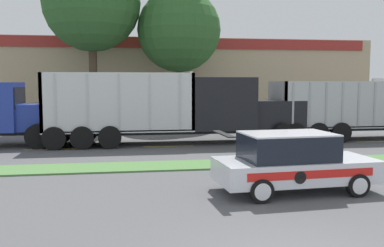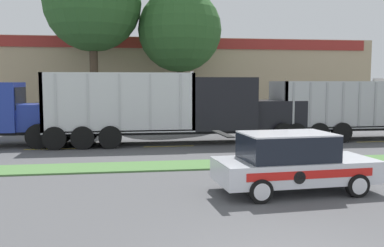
{
  "view_description": "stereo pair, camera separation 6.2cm",
  "coord_description": "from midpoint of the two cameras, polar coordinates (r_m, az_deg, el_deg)",
  "views": [
    {
      "loc": [
        -2.76,
        -6.35,
        3.05
      ],
      "look_at": [
        -0.35,
        9.25,
        1.51
      ],
      "focal_mm": 40.0,
      "sensor_mm": 36.0,
      "label": 1
    },
    {
      "loc": [
        -2.7,
        -6.36,
        3.05
      ],
      "look_at": [
        -0.35,
        9.25,
        1.51
      ],
      "focal_mm": 40.0,
      "sensor_mm": 36.0,
      "label": 2
    }
  ],
  "objects": [
    {
      "name": "centre_line_6",
      "position": [
        23.96,
        23.43,
        -2.21
      ],
      "size": [
        2.4,
        0.14,
        0.01
      ],
      "primitive_type": "cube",
      "color": "yellow",
      "rests_on": "ground_plane"
    },
    {
      "name": "centre_line_4",
      "position": [
        20.38,
        -3.25,
        -3.05
      ],
      "size": [
        2.4,
        0.14,
        0.01
      ],
      "primitive_type": "cube",
      "color": "yellow",
      "rests_on": "ground_plane"
    },
    {
      "name": "tree_behind_left",
      "position": [
        30.35,
        -1.81,
        13.39
      ],
      "size": [
        5.77,
        5.77,
        10.94
      ],
      "color": "#473828",
      "rests_on": "ground_plane"
    },
    {
      "name": "dump_truck_far_right",
      "position": [
        21.31,
        0.87,
        1.85
      ],
      "size": [
        12.74,
        2.75,
        3.54
      ],
      "color": "black",
      "rests_on": "ground_plane"
    },
    {
      "name": "rally_car",
      "position": [
        12.22,
        13.11,
        -4.98
      ],
      "size": [
        4.52,
        2.22,
        1.69
      ],
      "color": "silver",
      "rests_on": "ground_plane"
    },
    {
      "name": "grass_verge",
      "position": [
        15.74,
        1.36,
        -5.51
      ],
      "size": [
        120.0,
        1.72,
        0.06
      ],
      "primitive_type": "cube",
      "color": "#517F42",
      "rests_on": "ground_plane"
    },
    {
      "name": "centre_line_3",
      "position": [
        20.58,
        -18.41,
        -3.24
      ],
      "size": [
        2.4,
        0.14,
        0.01
      ],
      "primitive_type": "cube",
      "color": "yellow",
      "rests_on": "ground_plane"
    },
    {
      "name": "centre_line_5",
      "position": [
        21.57,
        11.19,
        -2.66
      ],
      "size": [
        2.4,
        0.14,
        0.01
      ],
      "primitive_type": "cube",
      "color": "yellow",
      "rests_on": "ground_plane"
    },
    {
      "name": "store_building_backdrop",
      "position": [
        39.23,
        -2.18,
        5.82
      ],
      "size": [
        30.91,
        12.1,
        6.46
      ],
      "color": "tan",
      "rests_on": "ground_plane"
    }
  ]
}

